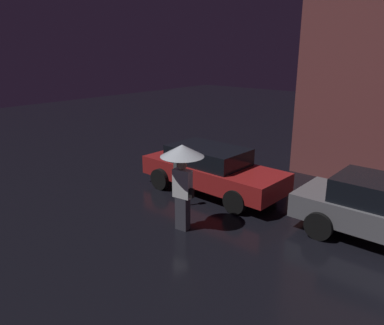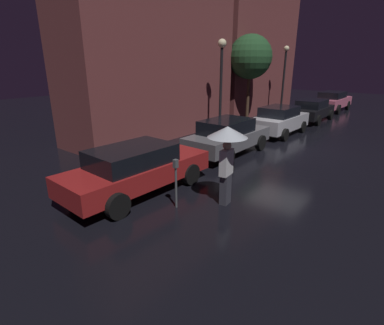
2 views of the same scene
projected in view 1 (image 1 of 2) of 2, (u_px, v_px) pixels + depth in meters
name	position (u px, v px, depth m)	size (l,w,h in m)	color
parked_car_red	(211.00, 169.00, 11.53)	(4.65, 1.93, 1.43)	maroon
pedestrian_with_umbrella	(182.00, 164.00, 8.84)	(1.04, 1.04, 2.16)	#383842
parking_meter	(176.00, 179.00, 10.37)	(0.12, 0.10, 1.35)	#4C5154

